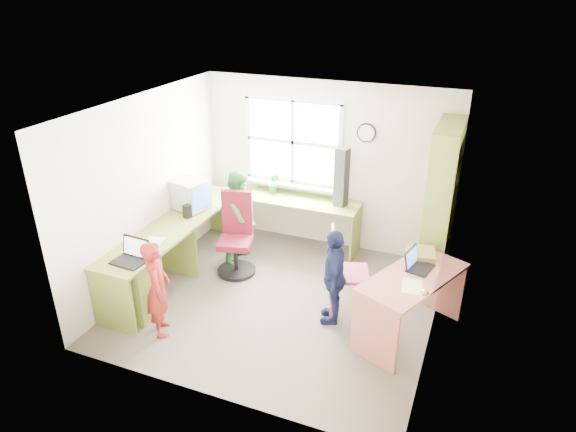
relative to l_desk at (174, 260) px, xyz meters
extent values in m
cube|color=#4F473E|center=(1.31, 0.28, -0.47)|extent=(3.60, 3.40, 0.02)
cube|color=white|center=(1.31, 0.28, 1.95)|extent=(3.60, 3.40, 0.02)
cube|color=silver|center=(1.31, 1.99, 0.74)|extent=(3.60, 0.02, 2.40)
cube|color=silver|center=(1.31, -1.43, 0.74)|extent=(3.60, 0.02, 2.40)
cube|color=silver|center=(-0.50, 0.28, 0.74)|extent=(0.02, 3.40, 2.40)
cube|color=silver|center=(3.12, 0.28, 0.74)|extent=(0.02, 3.40, 2.40)
cube|color=white|center=(0.81, 1.97, 1.04)|extent=(1.40, 0.01, 1.20)
cube|color=white|center=(0.81, 1.96, 1.04)|extent=(1.48, 0.04, 1.28)
cube|color=#996D42|center=(3.09, -0.77, 0.54)|extent=(0.02, 0.82, 2.00)
sphere|color=gold|center=(3.06, -0.44, 0.54)|extent=(0.07, 0.07, 0.07)
cylinder|color=black|center=(1.86, 1.96, 1.29)|extent=(0.26, 0.03, 0.26)
cylinder|color=white|center=(1.86, 1.95, 1.29)|extent=(0.22, 0.01, 0.22)
cube|color=olive|center=(-0.19, 0.38, 0.28)|extent=(0.60, 2.70, 0.03)
cube|color=olive|center=(1.06, 1.70, 0.28)|extent=(1.65, 0.56, 0.03)
cube|color=olive|center=(-0.19, 0.38, -0.10)|extent=(0.56, 0.03, 0.72)
cube|color=olive|center=(-0.19, -0.94, -0.10)|extent=(0.56, 0.03, 0.72)
cube|color=olive|center=(-0.19, 1.70, -0.10)|extent=(0.56, 0.03, 0.72)
cube|color=olive|center=(1.86, 1.70, -0.10)|extent=(0.03, 0.52, 0.72)
cube|color=olive|center=(-0.19, -0.57, -0.10)|extent=(0.54, 0.45, 0.72)
cube|color=#B06658|center=(2.87, 0.21, 0.29)|extent=(1.09, 1.45, 0.03)
cube|color=#B06658|center=(2.61, -0.37, -0.09)|extent=(0.53, 0.26, 0.73)
cube|color=#B06658|center=(3.13, 0.80, -0.09)|extent=(0.53, 0.26, 0.73)
cube|color=olive|center=(2.96, 0.96, 0.59)|extent=(0.30, 0.02, 2.10)
cube|color=olive|center=(2.96, 1.96, 0.59)|extent=(0.30, 0.02, 2.10)
cube|color=olive|center=(2.96, 1.46, 1.63)|extent=(0.30, 1.00, 0.02)
cube|color=olive|center=(2.96, 1.46, -0.40)|extent=(0.30, 1.00, 0.02)
cube|color=olive|center=(2.96, 1.46, -0.04)|extent=(0.30, 1.00, 0.02)
cube|color=olive|center=(2.96, 1.46, 0.34)|extent=(0.30, 1.00, 0.02)
cube|color=olive|center=(2.96, 1.46, 0.72)|extent=(0.30, 1.00, 0.02)
cube|color=olive|center=(2.96, 1.46, 1.10)|extent=(0.30, 1.00, 0.02)
cube|color=olive|center=(2.96, 1.46, 1.48)|extent=(0.30, 1.00, 0.02)
cube|color=red|center=(2.96, 1.16, -0.25)|extent=(0.25, 0.28, 0.27)
cube|color=#1B48A2|center=(2.96, 1.48, -0.24)|extent=(0.25, 0.30, 0.29)
cube|color=#20873C|center=(2.96, 1.78, -0.23)|extent=(0.25, 0.26, 0.30)
cube|color=yellow|center=(2.96, 1.16, 0.13)|extent=(0.25, 0.28, 0.30)
cube|color=#7E3687|center=(2.96, 1.48, 0.14)|extent=(0.25, 0.30, 0.32)
cube|color=orange|center=(2.96, 1.78, 0.12)|extent=(0.25, 0.26, 0.29)
cube|color=#282828|center=(2.96, 1.16, 0.52)|extent=(0.25, 0.28, 0.32)
cube|color=silver|center=(2.96, 1.48, 0.50)|extent=(0.25, 0.30, 0.29)
cube|color=red|center=(2.96, 1.78, 0.51)|extent=(0.25, 0.26, 0.30)
cube|color=#1B48A2|center=(2.96, 1.16, 0.88)|extent=(0.25, 0.28, 0.29)
cube|color=#20873C|center=(2.96, 1.48, 0.89)|extent=(0.25, 0.30, 0.30)
cube|color=yellow|center=(2.96, 1.78, 0.90)|extent=(0.25, 0.26, 0.32)
cube|color=#7E3687|center=(2.96, 1.16, 1.27)|extent=(0.25, 0.28, 0.30)
cube|color=orange|center=(2.96, 1.48, 1.28)|extent=(0.25, 0.30, 0.32)
cube|color=#282828|center=(2.96, 1.78, 1.26)|extent=(0.25, 0.26, 0.29)
cylinder|color=black|center=(0.50, 0.69, -0.43)|extent=(0.63, 0.63, 0.05)
cylinder|color=black|center=(0.50, 0.69, -0.22)|extent=(0.07, 0.07, 0.39)
cube|color=maroon|center=(0.50, 0.69, 0.00)|extent=(0.52, 0.52, 0.08)
cube|color=maroon|center=(0.44, 0.88, 0.35)|extent=(0.41, 0.18, 0.61)
cylinder|color=#BC3E5E|center=(1.99, 0.19, -0.21)|extent=(0.05, 0.05, 0.48)
cylinder|color=#BC3E5E|center=(2.36, 0.31, -0.21)|extent=(0.05, 0.05, 0.48)
cylinder|color=#BC3E5E|center=(1.87, 0.56, -0.21)|extent=(0.05, 0.05, 0.48)
cylinder|color=#BC3E5E|center=(2.24, 0.68, -0.21)|extent=(0.05, 0.05, 0.48)
cube|color=#BC3E5E|center=(2.11, 0.43, 0.04)|extent=(0.57, 0.57, 0.04)
cube|color=#BC3E5E|center=(1.92, 0.37, 0.32)|extent=(0.17, 0.42, 0.54)
cube|color=#B9B9BE|center=(-0.24, 0.86, 0.31)|extent=(0.36, 0.31, 0.02)
cube|color=#B9B9BE|center=(-0.24, 0.86, 0.51)|extent=(0.50, 0.47, 0.39)
cube|color=#3F72F2|center=(-0.04, 0.80, 0.51)|extent=(0.09, 0.32, 0.28)
cube|color=black|center=(-0.12, -0.66, 0.30)|extent=(0.38, 0.29, 0.02)
cube|color=black|center=(-0.11, -0.53, 0.42)|extent=(0.37, 0.09, 0.24)
cube|color=white|center=(-0.11, -0.54, 0.42)|extent=(0.32, 0.06, 0.19)
cube|color=black|center=(2.91, 0.38, 0.31)|extent=(0.29, 0.35, 0.02)
cube|color=black|center=(2.80, 0.41, 0.42)|extent=(0.12, 0.31, 0.20)
cube|color=#3F72F2|center=(2.81, 0.41, 0.42)|extent=(0.10, 0.27, 0.16)
cube|color=black|center=(-0.14, 0.59, 0.38)|extent=(0.11, 0.11, 0.18)
cube|color=black|center=(-0.18, 1.19, 0.38)|extent=(0.09, 0.09, 0.17)
cube|color=black|center=(1.61, 1.74, 0.70)|extent=(0.20, 0.18, 0.82)
cube|color=red|center=(2.86, 0.68, 0.34)|extent=(0.38, 0.38, 0.07)
cube|color=silver|center=(-0.16, -0.19, 0.30)|extent=(0.28, 0.35, 0.00)
cube|color=silver|center=(2.89, 0.00, 0.31)|extent=(0.23, 0.31, 0.00)
imported|color=#2D7136|center=(0.58, 1.79, 0.45)|extent=(0.20, 0.17, 0.31)
imported|color=maroon|center=(0.30, -0.76, 0.11)|extent=(0.45, 0.49, 1.13)
imported|color=#2F7738|center=(0.40, 1.05, 0.20)|extent=(0.54, 0.67, 1.31)
imported|color=#161D46|center=(2.01, 0.18, 0.12)|extent=(0.44, 0.73, 1.16)
camera|label=1|loc=(3.37, -4.59, 3.18)|focal=32.00mm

